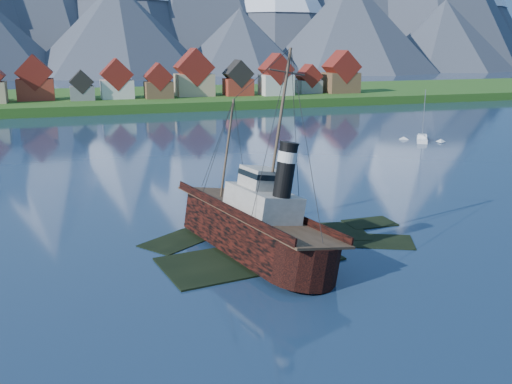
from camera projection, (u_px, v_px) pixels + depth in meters
name	position (u px, v px, depth m)	size (l,w,h in m)	color
ground	(270.00, 250.00, 61.81)	(1400.00, 1400.00, 0.00)	#192D48
shoal	(278.00, 245.00, 64.42)	(31.71, 21.24, 1.14)	black
shore_bank	(120.00, 102.00, 217.89)	(600.00, 80.00, 3.20)	#2B4F16
seawall	(131.00, 114.00, 183.00)	(600.00, 2.50, 2.00)	#3F3D38
town	(21.00, 83.00, 189.13)	(250.96, 16.69, 17.30)	maroon
tugboat_wreck	(244.00, 222.00, 61.95)	(6.67, 28.75, 22.78)	black
sailboat_d	(422.00, 140.00, 131.35)	(6.80, 8.70, 12.21)	white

